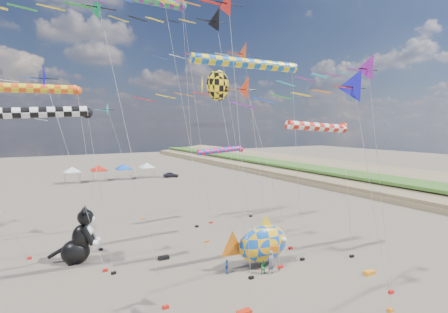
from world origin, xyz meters
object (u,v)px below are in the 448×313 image
parked_car (171,175)px  fish_inflatable (263,243)px  person_adult (271,262)px  child_green (264,267)px  cat_inflatable (78,234)px  child_blue (227,267)px

parked_car → fish_inflatable: bearing=-178.4°
person_adult → child_green: size_ratio=1.71×
cat_inflatable → child_green: (12.04, -9.66, -1.85)m
child_green → parked_car: 52.03m
fish_inflatable → child_green: (-0.77, -1.25, -1.38)m
cat_inflatable → child_blue: 12.76m
person_adult → child_blue: (-3.01, 1.64, -0.34)m
fish_inflatable → person_adult: bearing=-98.5°
child_green → child_blue: (-2.46, 1.43, 0.04)m
cat_inflatable → fish_inflatable: (12.82, -8.41, -0.47)m
child_green → fish_inflatable: bearing=82.5°
person_adult → child_green: 0.70m
cat_inflatable → person_adult: 16.07m
fish_inflatable → child_blue: bearing=176.8°
child_blue → parked_car: 51.26m
person_adult → child_blue: bearing=135.0°
cat_inflatable → parked_car: 47.44m
child_green → child_blue: child_blue is taller
child_green → child_blue: bearing=174.1°
fish_inflatable → parked_car: 50.66m
cat_inflatable → child_green: 15.55m
person_adult → child_green: person_adult is taller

